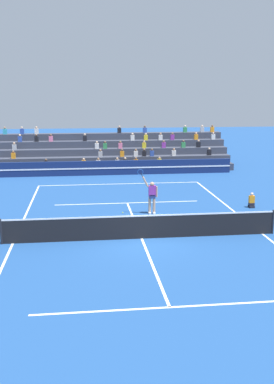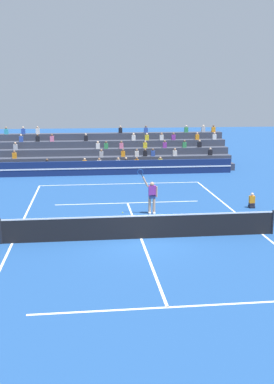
% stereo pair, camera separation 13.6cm
% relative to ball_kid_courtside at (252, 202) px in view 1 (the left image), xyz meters
% --- Properties ---
extents(ground_plane, '(120.00, 120.00, 0.00)m').
position_rel_ball_kid_courtside_xyz_m(ground_plane, '(-6.72, -4.60, -0.33)').
color(ground_plane, navy).
extents(court_lines, '(11.10, 23.90, 0.01)m').
position_rel_ball_kid_courtside_xyz_m(court_lines, '(-6.72, -4.60, -0.33)').
color(court_lines, white).
rests_on(court_lines, ground).
extents(tennis_net, '(12.00, 0.10, 1.10)m').
position_rel_ball_kid_courtside_xyz_m(tennis_net, '(-6.72, -4.60, 0.21)').
color(tennis_net, black).
rests_on(tennis_net, ground).
extents(sponsor_banner_wall, '(18.00, 0.26, 1.10)m').
position_rel_ball_kid_courtside_xyz_m(sponsor_banner_wall, '(-6.72, 10.81, 0.22)').
color(sponsor_banner_wall, navy).
rests_on(sponsor_banner_wall, ground).
extents(bleacher_stand, '(19.31, 4.75, 3.38)m').
position_rel_ball_kid_courtside_xyz_m(bleacher_stand, '(-6.71, 14.61, 0.69)').
color(bleacher_stand, '#383D4C').
rests_on(bleacher_stand, ground).
extents(ball_kid_courtside, '(0.30, 0.36, 0.84)m').
position_rel_ball_kid_courtside_xyz_m(ball_kid_courtside, '(0.00, 0.00, 0.00)').
color(ball_kid_courtside, black).
rests_on(ball_kid_courtside, ground).
extents(tennis_player, '(1.12, 0.34, 2.45)m').
position_rel_ball_kid_courtside_xyz_m(tennis_player, '(-5.68, -0.63, 0.66)').
color(tennis_player, tan).
rests_on(tennis_player, ground).
extents(tennis_ball, '(0.07, 0.07, 0.07)m').
position_rel_ball_kid_courtside_xyz_m(tennis_ball, '(-7.17, -0.34, -0.30)').
color(tennis_ball, '#C6DB33').
rests_on(tennis_ball, ground).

